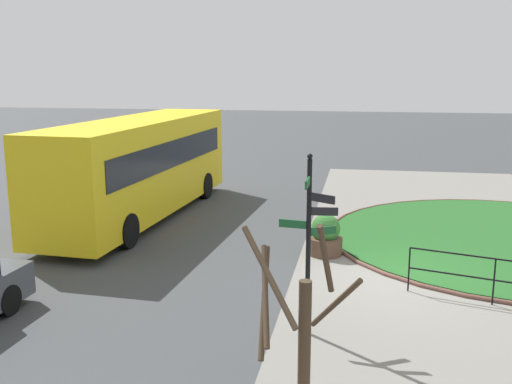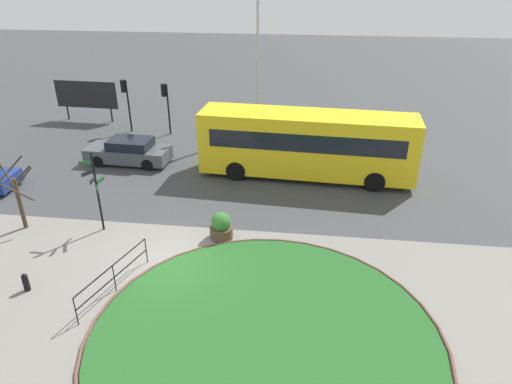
{
  "view_description": "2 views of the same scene",
  "coord_description": "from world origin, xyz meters",
  "px_view_note": "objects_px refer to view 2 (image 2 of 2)",
  "views": [
    {
      "loc": [
        -13.9,
        1.13,
        4.92
      ],
      "look_at": [
        1.26,
        3.87,
        1.75
      ],
      "focal_mm": 41.48,
      "sensor_mm": 36.0,
      "label": 1
    },
    {
      "loc": [
        4.93,
        -13.48,
        10.04
      ],
      "look_at": [
        2.99,
        2.15,
        2.1
      ],
      "focal_mm": 32.25,
      "sensor_mm": 36.0,
      "label": 2
    }
  ],
  "objects_px": {
    "traffic_light_near": "(125,94)",
    "street_tree_bare": "(18,194)",
    "bus_yellow": "(307,144)",
    "bollard_foreground": "(26,282)",
    "car_near_lane": "(129,152)",
    "traffic_light_far": "(165,98)",
    "planter_near_signpost": "(221,227)",
    "signpost_directional": "(96,187)",
    "billboard_left": "(86,95)",
    "lamppost_tall": "(258,53)"
  },
  "relations": [
    {
      "from": "traffic_light_near",
      "to": "street_tree_bare",
      "type": "xyz_separation_m",
      "value": [
        0.16,
        -12.32,
        -0.93
      ]
    },
    {
      "from": "bus_yellow",
      "to": "street_tree_bare",
      "type": "xyz_separation_m",
      "value": [
        -11.53,
        -6.6,
        -0.25
      ]
    },
    {
      "from": "bollard_foreground",
      "to": "car_near_lane",
      "type": "distance_m",
      "value": 11.12
    },
    {
      "from": "bollard_foreground",
      "to": "street_tree_bare",
      "type": "height_order",
      "value": "street_tree_bare"
    },
    {
      "from": "traffic_light_near",
      "to": "traffic_light_far",
      "type": "bearing_deg",
      "value": -171.0
    },
    {
      "from": "traffic_light_near",
      "to": "planter_near_signpost",
      "type": "xyz_separation_m",
      "value": [
        8.5,
        -12.16,
        -1.95
      ]
    },
    {
      "from": "signpost_directional",
      "to": "billboard_left",
      "type": "height_order",
      "value": "signpost_directional"
    },
    {
      "from": "bollard_foreground",
      "to": "planter_near_signpost",
      "type": "relative_size",
      "value": 0.6
    },
    {
      "from": "street_tree_bare",
      "to": "car_near_lane",
      "type": "bearing_deg",
      "value": 75.8
    },
    {
      "from": "signpost_directional",
      "to": "planter_near_signpost",
      "type": "xyz_separation_m",
      "value": [
        5.02,
        0.01,
        -1.46
      ]
    },
    {
      "from": "signpost_directional",
      "to": "bollard_foreground",
      "type": "height_order",
      "value": "signpost_directional"
    },
    {
      "from": "street_tree_bare",
      "to": "bus_yellow",
      "type": "bearing_deg",
      "value": 29.8
    },
    {
      "from": "traffic_light_near",
      "to": "lamppost_tall",
      "type": "height_order",
      "value": "lamppost_tall"
    },
    {
      "from": "bollard_foreground",
      "to": "car_near_lane",
      "type": "relative_size",
      "value": 0.15
    },
    {
      "from": "bollard_foreground",
      "to": "traffic_light_far",
      "type": "bearing_deg",
      "value": 89.57
    },
    {
      "from": "traffic_light_near",
      "to": "signpost_directional",
      "type": "bearing_deg",
      "value": 119.68
    },
    {
      "from": "lamppost_tall",
      "to": "traffic_light_far",
      "type": "bearing_deg",
      "value": -170.92
    },
    {
      "from": "street_tree_bare",
      "to": "signpost_directional",
      "type": "bearing_deg",
      "value": 2.69
    },
    {
      "from": "car_near_lane",
      "to": "lamppost_tall",
      "type": "height_order",
      "value": "lamppost_tall"
    },
    {
      "from": "bus_yellow",
      "to": "street_tree_bare",
      "type": "relative_size",
      "value": 3.49
    },
    {
      "from": "bus_yellow",
      "to": "billboard_left",
      "type": "relative_size",
      "value": 2.44
    },
    {
      "from": "car_near_lane",
      "to": "lamppost_tall",
      "type": "distance_m",
      "value": 9.73
    },
    {
      "from": "car_near_lane",
      "to": "billboard_left",
      "type": "height_order",
      "value": "billboard_left"
    },
    {
      "from": "traffic_light_near",
      "to": "lamppost_tall",
      "type": "distance_m",
      "value": 8.83
    },
    {
      "from": "bus_yellow",
      "to": "street_tree_bare",
      "type": "distance_m",
      "value": 13.29
    },
    {
      "from": "billboard_left",
      "to": "lamppost_tall",
      "type": "bearing_deg",
      "value": -2.84
    },
    {
      "from": "lamppost_tall",
      "to": "street_tree_bare",
      "type": "bearing_deg",
      "value": -122.38
    },
    {
      "from": "lamppost_tall",
      "to": "billboard_left",
      "type": "relative_size",
      "value": 2.14
    },
    {
      "from": "bus_yellow",
      "to": "planter_near_signpost",
      "type": "relative_size",
      "value": 9.53
    },
    {
      "from": "billboard_left",
      "to": "traffic_light_far",
      "type": "bearing_deg",
      "value": -15.46
    },
    {
      "from": "bollard_foreground",
      "to": "traffic_light_near",
      "type": "bearing_deg",
      "value": 99.02
    },
    {
      "from": "bus_yellow",
      "to": "lamppost_tall",
      "type": "xyz_separation_m",
      "value": [
        -3.28,
        6.41,
        3.27
      ]
    },
    {
      "from": "planter_near_signpost",
      "to": "traffic_light_near",
      "type": "bearing_deg",
      "value": 124.96
    },
    {
      "from": "bollard_foreground",
      "to": "street_tree_bare",
      "type": "relative_size",
      "value": 0.22
    },
    {
      "from": "traffic_light_near",
      "to": "planter_near_signpost",
      "type": "relative_size",
      "value": 2.94
    },
    {
      "from": "car_near_lane",
      "to": "traffic_light_far",
      "type": "distance_m",
      "value": 5.26
    },
    {
      "from": "bus_yellow",
      "to": "traffic_light_far",
      "type": "bearing_deg",
      "value": 152.11
    },
    {
      "from": "bollard_foreground",
      "to": "lamppost_tall",
      "type": "distance_m",
      "value": 18.52
    },
    {
      "from": "bus_yellow",
      "to": "billboard_left",
      "type": "bearing_deg",
      "value": 157.29
    },
    {
      "from": "billboard_left",
      "to": "traffic_light_near",
      "type": "bearing_deg",
      "value": -24.35
    },
    {
      "from": "bollard_foreground",
      "to": "lamppost_tall",
      "type": "relative_size",
      "value": 0.07
    },
    {
      "from": "signpost_directional",
      "to": "billboard_left",
      "type": "xyz_separation_m",
      "value": [
        -7.06,
        13.98,
        -0.17
      ]
    },
    {
      "from": "planter_near_signpost",
      "to": "street_tree_bare",
      "type": "xyz_separation_m",
      "value": [
        -8.34,
        -0.16,
        1.03
      ]
    },
    {
      "from": "car_near_lane",
      "to": "billboard_left",
      "type": "xyz_separation_m",
      "value": [
        -5.55,
        6.95,
        1.15
      ]
    },
    {
      "from": "street_tree_bare",
      "to": "traffic_light_near",
      "type": "bearing_deg",
      "value": 90.74
    },
    {
      "from": "lamppost_tall",
      "to": "planter_near_signpost",
      "type": "relative_size",
      "value": 8.34
    },
    {
      "from": "traffic_light_far",
      "to": "billboard_left",
      "type": "bearing_deg",
      "value": -2.25
    },
    {
      "from": "signpost_directional",
      "to": "traffic_light_near",
      "type": "relative_size",
      "value": 1.03
    },
    {
      "from": "billboard_left",
      "to": "street_tree_bare",
      "type": "xyz_separation_m",
      "value": [
        3.74,
        -14.13,
        -0.27
      ]
    },
    {
      "from": "bus_yellow",
      "to": "signpost_directional",
      "type": "bearing_deg",
      "value": -138.32
    }
  ]
}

